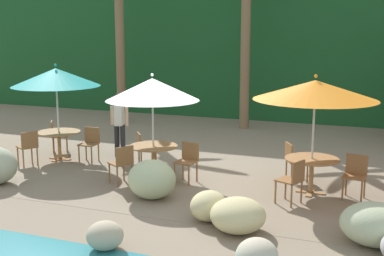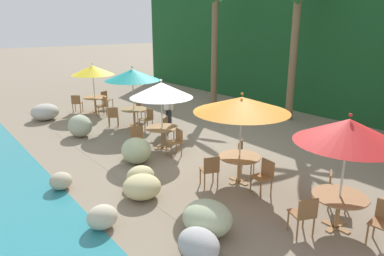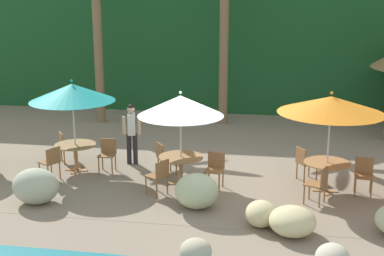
{
  "view_description": "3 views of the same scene",
  "coord_description": "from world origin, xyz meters",
  "px_view_note": "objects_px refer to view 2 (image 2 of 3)",
  "views": [
    {
      "loc": [
        4.25,
        -10.34,
        3.3
      ],
      "look_at": [
        0.08,
        0.4,
        1.07
      ],
      "focal_mm": 47.45,
      "sensor_mm": 36.0,
      "label": 1
    },
    {
      "loc": [
        8.95,
        -6.49,
        4.09
      ],
      "look_at": [
        0.71,
        -0.01,
        0.98
      ],
      "focal_mm": 32.9,
      "sensor_mm": 36.0,
      "label": 2
    },
    {
      "loc": [
        1.71,
        -12.38,
        4.66
      ],
      "look_at": [
        -0.43,
        0.36,
        1.31
      ],
      "focal_mm": 49.25,
      "sensor_mm": 36.0,
      "label": 3
    }
  ],
  "objects_px": {
    "chair_red_inland": "(335,188)",
    "chair_red_left": "(304,213)",
    "umbrella_yellow": "(93,70)",
    "chair_orange_left": "(210,169)",
    "chair_yellow_inland": "(106,98)",
    "chair_yellow_left": "(77,102)",
    "chair_white_inland": "(168,127)",
    "umbrella_white": "(161,90)",
    "palm_tree_second": "(296,30)",
    "waiter_in_white": "(168,106)",
    "chair_teal_seaward": "(148,118)",
    "chair_white_seaward": "(176,140)",
    "palm_tree_nearest": "(215,29)",
    "dining_table_yellow": "(95,100)",
    "chair_red_seaward": "(384,220)",
    "dining_table_red": "(339,201)",
    "chair_orange_inland": "(244,153)",
    "chair_teal_left": "(113,116)",
    "chair_white_left": "(137,135)",
    "dining_table_orange": "(239,161)",
    "umbrella_red": "(348,131)",
    "dining_table_white": "(162,131)",
    "chair_orange_seaward": "(264,175)",
    "umbrella_orange": "(242,105)",
    "umbrella_teal": "(132,75)",
    "chair_teal_inland": "(141,109)",
    "chair_yellow_seaward": "(103,105)",
    "dining_table_teal": "(134,112)"
  },
  "relations": [
    {
      "from": "umbrella_orange",
      "to": "umbrella_red",
      "type": "distance_m",
      "value": 2.83
    },
    {
      "from": "chair_orange_seaward",
      "to": "chair_white_seaward",
      "type": "bearing_deg",
      "value": -177.45
    },
    {
      "from": "dining_table_orange",
      "to": "umbrella_red",
      "type": "distance_m",
      "value": 3.2
    },
    {
      "from": "chair_white_inland",
      "to": "chair_orange_left",
      "type": "relative_size",
      "value": 1.0
    },
    {
      "from": "chair_red_seaward",
      "to": "chair_yellow_seaward",
      "type": "bearing_deg",
      "value": -179.97
    },
    {
      "from": "chair_yellow_left",
      "to": "waiter_in_white",
      "type": "height_order",
      "value": "waiter_in_white"
    },
    {
      "from": "chair_yellow_left",
      "to": "dining_table_teal",
      "type": "height_order",
      "value": "chair_yellow_left"
    },
    {
      "from": "chair_yellow_left",
      "to": "umbrella_white",
      "type": "distance_m",
      "value": 6.87
    },
    {
      "from": "chair_white_seaward",
      "to": "chair_orange_left",
      "type": "relative_size",
      "value": 1.0
    },
    {
      "from": "umbrella_yellow",
      "to": "palm_tree_second",
      "type": "xyz_separation_m",
      "value": [
        6.57,
        6.19,
        1.82
      ]
    },
    {
      "from": "chair_red_seaward",
      "to": "dining_table_red",
      "type": "bearing_deg",
      "value": -168.27
    },
    {
      "from": "umbrella_white",
      "to": "chair_orange_inland",
      "type": "xyz_separation_m",
      "value": [
        3.02,
        0.81,
        -1.5
      ]
    },
    {
      "from": "umbrella_yellow",
      "to": "chair_orange_left",
      "type": "xyz_separation_m",
      "value": [
        9.52,
        -0.99,
        -1.5
      ]
    },
    {
      "from": "umbrella_yellow",
      "to": "umbrella_teal",
      "type": "relative_size",
      "value": 0.95
    },
    {
      "from": "umbrella_orange",
      "to": "umbrella_teal",
      "type": "bearing_deg",
      "value": 175.98
    },
    {
      "from": "umbrella_white",
      "to": "waiter_in_white",
      "type": "relative_size",
      "value": 1.39
    },
    {
      "from": "chair_yellow_left",
      "to": "chair_teal_inland",
      "type": "xyz_separation_m",
      "value": [
        3.17,
        1.66,
        0.0
      ]
    },
    {
      "from": "dining_table_white",
      "to": "dining_table_red",
      "type": "height_order",
      "value": "same"
    },
    {
      "from": "palm_tree_second",
      "to": "chair_red_left",
      "type": "bearing_deg",
      "value": -51.24
    },
    {
      "from": "palm_tree_nearest",
      "to": "chair_yellow_seaward",
      "type": "bearing_deg",
      "value": -102.54
    },
    {
      "from": "chair_yellow_inland",
      "to": "chair_yellow_left",
      "type": "height_order",
      "value": "same"
    },
    {
      "from": "umbrella_orange",
      "to": "chair_orange_inland",
      "type": "relative_size",
      "value": 2.84
    },
    {
      "from": "chair_white_inland",
      "to": "chair_yellow_inland",
      "type": "bearing_deg",
      "value": 176.28
    },
    {
      "from": "waiter_in_white",
      "to": "chair_teal_left",
      "type": "bearing_deg",
      "value": -136.22
    },
    {
      "from": "umbrella_red",
      "to": "chair_white_inland",
      "type": "bearing_deg",
      "value": 175.75
    },
    {
      "from": "chair_yellow_seaward",
      "to": "umbrella_teal",
      "type": "relative_size",
      "value": 0.35
    },
    {
      "from": "chair_yellow_inland",
      "to": "chair_teal_inland",
      "type": "bearing_deg",
      "value": 3.44
    },
    {
      "from": "chair_white_seaward",
      "to": "palm_tree_nearest",
      "type": "bearing_deg",
      "value": 129.59
    },
    {
      "from": "chair_white_seaward",
      "to": "chair_red_left",
      "type": "height_order",
      "value": "same"
    },
    {
      "from": "chair_teal_left",
      "to": "chair_orange_seaward",
      "type": "distance_m",
      "value": 7.68
    },
    {
      "from": "chair_teal_seaward",
      "to": "chair_orange_left",
      "type": "xyz_separation_m",
      "value": [
        5.4,
        -1.42,
        0.0
      ]
    },
    {
      "from": "palm_tree_nearest",
      "to": "chair_white_seaward",
      "type": "bearing_deg",
      "value": -50.41
    },
    {
      "from": "chair_teal_left",
      "to": "chair_orange_inland",
      "type": "distance_m",
      "value": 6.4
    },
    {
      "from": "chair_white_seaward",
      "to": "chair_teal_left",
      "type": "bearing_deg",
      "value": -177.57
    },
    {
      "from": "chair_yellow_left",
      "to": "chair_orange_seaward",
      "type": "xyz_separation_m",
      "value": [
        11.05,
        0.57,
        0.0
      ]
    },
    {
      "from": "chair_teal_left",
      "to": "chair_red_left",
      "type": "bearing_deg",
      "value": -2.94
    },
    {
      "from": "chair_yellow_left",
      "to": "chair_orange_left",
      "type": "relative_size",
      "value": 1.0
    },
    {
      "from": "chair_white_left",
      "to": "palm_tree_nearest",
      "type": "xyz_separation_m",
      "value": [
        -3.75,
        6.75,
        3.31
      ]
    },
    {
      "from": "chair_white_inland",
      "to": "palm_tree_second",
      "type": "distance_m",
      "value": 6.78
    },
    {
      "from": "palm_tree_second",
      "to": "chair_yellow_left",
      "type": "bearing_deg",
      "value": -135.39
    },
    {
      "from": "waiter_in_white",
      "to": "dining_table_yellow",
      "type": "bearing_deg",
      "value": -166.55
    },
    {
      "from": "chair_red_inland",
      "to": "palm_tree_second",
      "type": "distance_m",
      "value": 8.57
    },
    {
      "from": "chair_white_seaward",
      "to": "waiter_in_white",
      "type": "height_order",
      "value": "waiter_in_white"
    },
    {
      "from": "chair_yellow_seaward",
      "to": "umbrella_teal",
      "type": "height_order",
      "value": "umbrella_teal"
    },
    {
      "from": "chair_red_inland",
      "to": "chair_red_left",
      "type": "xyz_separation_m",
      "value": [
        0.25,
        -1.51,
        0.0
      ]
    },
    {
      "from": "chair_white_left",
      "to": "chair_red_left",
      "type": "xyz_separation_m",
      "value": [
        6.46,
        0.08,
        0.0
      ]
    },
    {
      "from": "chair_orange_inland",
      "to": "palm_tree_second",
      "type": "distance_m",
      "value": 7.09
    },
    {
      "from": "umbrella_yellow",
      "to": "chair_teal_seaward",
      "type": "xyz_separation_m",
      "value": [
        4.12,
        0.43,
        -1.5
      ]
    },
    {
      "from": "umbrella_yellow",
      "to": "umbrella_red",
      "type": "relative_size",
      "value": 0.95
    },
    {
      "from": "umbrella_yellow",
      "to": "umbrella_white",
      "type": "height_order",
      "value": "umbrella_white"
    }
  ]
}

